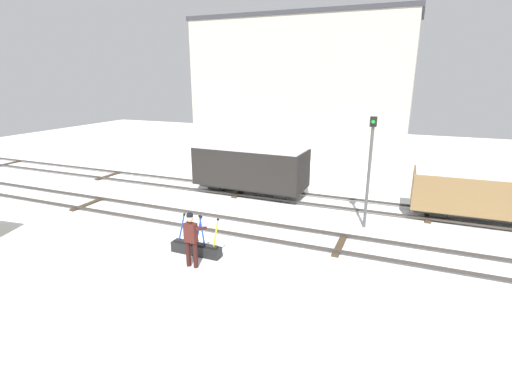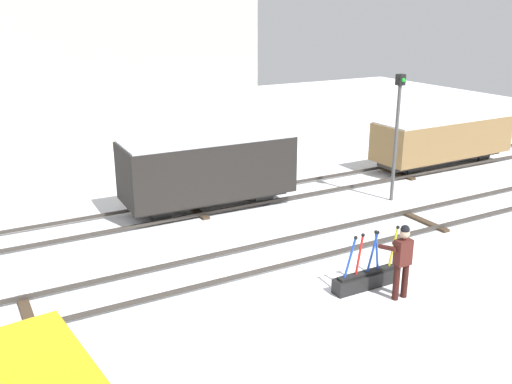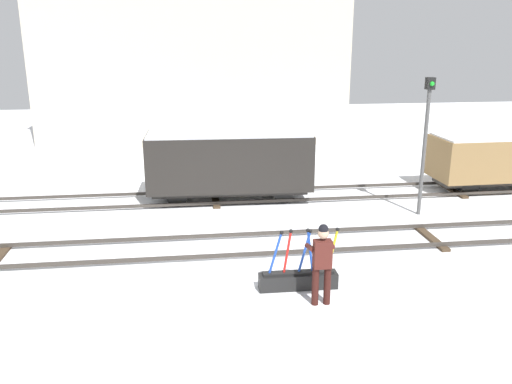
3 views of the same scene
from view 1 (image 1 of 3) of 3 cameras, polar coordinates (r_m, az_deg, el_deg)
name	(u,v)px [view 1 (image 1 of 3)]	position (r m, az deg, el deg)	size (l,w,h in m)	color
ground_plane	(197,222)	(15.72, -8.98, -4.58)	(60.00, 60.00, 0.00)	white
track_main_line	(196,220)	(15.67, -9.00, -4.20)	(44.00, 1.94, 0.18)	#38332D
track_siding_near	(242,191)	(19.40, -2.21, 0.17)	(44.00, 1.94, 0.18)	#38332D
switch_lever_frame	(196,247)	(12.92, -9.04, -8.28)	(1.82, 0.38, 1.45)	black
rail_worker	(191,236)	(11.85, -9.76, -6.58)	(0.54, 0.69, 1.82)	#351511
signal_post	(370,163)	(14.92, 16.85, 4.27)	(0.24, 0.32, 4.35)	#4C4C4C
apartment_building	(302,87)	(30.29, 6.93, 15.55)	(16.28, 6.20, 10.01)	beige
freight_car_far_end	(250,168)	(18.87, -0.85, 3.72)	(5.63, 2.29, 2.42)	#2D2B28
freight_car_mid_siding	(497,195)	(17.81, 32.70, -0.43)	(6.34, 2.02, 2.07)	#2D2B28
perched_bird_roof_left	(304,9)	(28.02, 7.28, 25.81)	(0.21, 0.28, 0.13)	#333338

